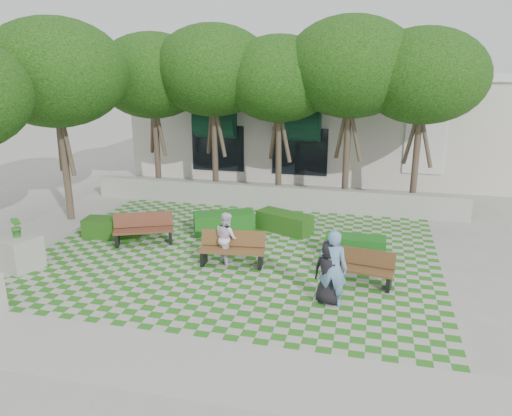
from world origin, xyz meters
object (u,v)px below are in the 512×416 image
(bench_west, at_px, (144,229))
(hedge_midright, at_px, (284,222))
(bench_mid, at_px, (232,249))
(hedge_east, at_px, (355,246))
(hedge_west, at_px, (112,228))
(planter_back, at_px, (20,251))
(person_dark, at_px, (329,272))
(hedge_midleft, at_px, (224,223))
(bench_east, at_px, (360,268))
(person_white, at_px, (227,237))
(person_blue, at_px, (333,268))

(bench_west, relative_size, hedge_midright, 1.03)
(bench_mid, xyz_separation_m, hedge_east, (3.44, 1.50, -0.16))
(hedge_west, bearing_deg, planter_back, -112.22)
(bench_mid, xyz_separation_m, person_dark, (2.95, -1.72, 0.34))
(hedge_midleft, distance_m, planter_back, 6.40)
(bench_mid, bearing_deg, bench_east, -13.03)
(bench_mid, relative_size, bench_west, 0.98)
(planter_back, bearing_deg, hedge_midright, 35.95)
(hedge_midleft, xyz_separation_m, person_white, (0.85, -2.45, 0.41))
(bench_west, distance_m, planter_back, 3.68)
(bench_east, bearing_deg, person_white, -179.75)
(hedge_midleft, relative_size, person_dark, 1.25)
(hedge_midleft, bearing_deg, hedge_east, -13.76)
(bench_west, bearing_deg, hedge_east, -19.58)
(person_blue, bearing_deg, person_white, -22.20)
(bench_mid, distance_m, hedge_east, 3.76)
(hedge_midright, xyz_separation_m, person_blue, (2.10, -4.99, 0.63))
(person_dark, bearing_deg, bench_mid, -15.13)
(hedge_midright, height_order, planter_back, planter_back)
(bench_west, relative_size, hedge_east, 1.10)
(hedge_midleft, bearing_deg, hedge_west, -159.47)
(bench_west, xyz_separation_m, hedge_east, (6.72, 0.51, -0.16))
(person_dark, bearing_deg, hedge_east, -83.56)
(bench_mid, bearing_deg, hedge_midleft, 106.04)
(bench_mid, height_order, bench_west, bench_west)
(hedge_east, relative_size, planter_back, 1.14)
(hedge_east, bearing_deg, planter_back, -160.93)
(hedge_midright, distance_m, hedge_west, 5.85)
(bench_west, relative_size, person_blue, 1.03)
(bench_mid, distance_m, planter_back, 6.04)
(person_blue, relative_size, person_dark, 1.18)
(hedge_midright, distance_m, person_blue, 5.45)
(bench_mid, height_order, person_white, person_white)
(hedge_east, bearing_deg, bench_east, -83.73)
(hedge_midleft, bearing_deg, planter_back, -137.78)
(hedge_midleft, bearing_deg, hedge_midright, 16.46)
(hedge_midright, height_order, person_dark, person_dark)
(person_dark, bearing_deg, bench_east, -103.79)
(planter_back, height_order, person_white, planter_back)
(person_blue, xyz_separation_m, person_white, (-3.26, 1.94, -0.20))
(hedge_east, xyz_separation_m, person_dark, (-0.49, -3.22, 0.50))
(hedge_east, distance_m, hedge_midleft, 4.64)
(bench_east, distance_m, person_blue, 1.57)
(bench_east, bearing_deg, planter_back, -163.45)
(bench_west, xyz_separation_m, person_blue, (6.32, -2.78, 0.49))
(hedge_east, height_order, person_dark, person_dark)
(bench_mid, height_order, planter_back, planter_back)
(hedge_midleft, height_order, hedge_west, hedge_midleft)
(planter_back, relative_size, person_blue, 0.82)
(hedge_midright, height_order, hedge_midleft, hedge_midleft)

